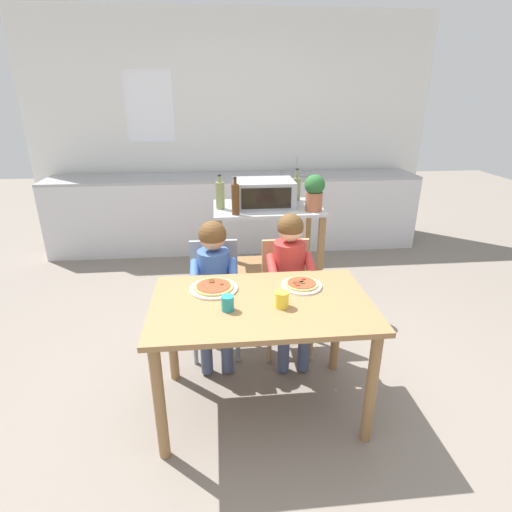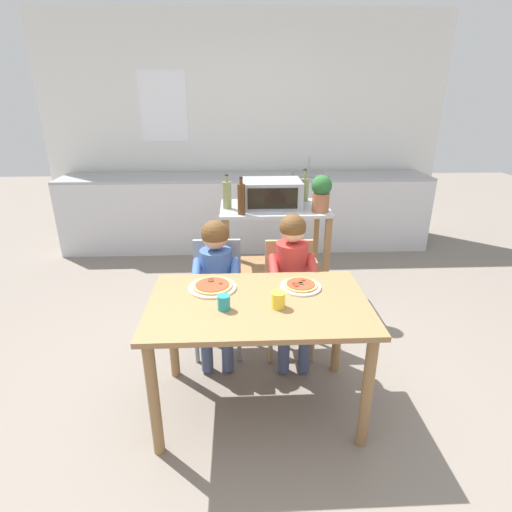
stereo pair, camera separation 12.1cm
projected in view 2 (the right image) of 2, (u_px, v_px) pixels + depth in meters
ground_plane at (251, 305)px, 3.67m from camera, size 12.72×12.72×0.00m
back_wall_tiled at (245, 132)px, 4.99m from camera, size 4.86×0.13×2.70m
kitchen_counter at (247, 212)px, 4.95m from camera, size 4.37×0.60×1.09m
kitchen_island_cart at (274, 239)px, 3.59m from camera, size 0.93×0.59×0.88m
toaster_oven at (271, 193)px, 3.46m from camera, size 0.51×0.38×0.23m
bottle_dark_olive_oil at (227, 195)px, 3.39m from camera, size 0.08×0.08×0.29m
bottle_clear_vinegar at (305, 189)px, 3.63m from camera, size 0.07×0.07×0.29m
bottle_tall_green_wine at (241, 199)px, 3.22m from camera, size 0.06×0.06×0.30m
potted_herb_plant at (321, 192)px, 3.28m from camera, size 0.17×0.17×0.30m
dining_table at (258, 319)px, 2.27m from camera, size 1.22×0.76×0.73m
dining_chair_left at (218, 288)px, 2.92m from camera, size 0.36×0.36×0.81m
dining_chair_right at (289, 289)px, 2.91m from camera, size 0.36×0.36×0.81m
child_in_blue_striped_shirt at (216, 275)px, 2.75m from camera, size 0.32×0.42×0.99m
child_in_red_shirt at (292, 273)px, 2.73m from camera, size 0.32×0.42×1.04m
pizza_plate_cream at (213, 287)px, 2.37m from camera, size 0.28×0.28×0.03m
pizza_plate_white at (301, 286)px, 2.38m from camera, size 0.24×0.24×0.03m
drinking_cup_teal at (224, 302)px, 2.13m from camera, size 0.07×0.07×0.08m
drinking_cup_yellow at (278, 300)px, 2.15m from camera, size 0.08×0.08×0.09m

